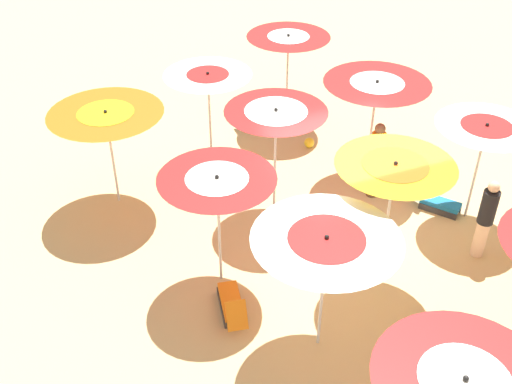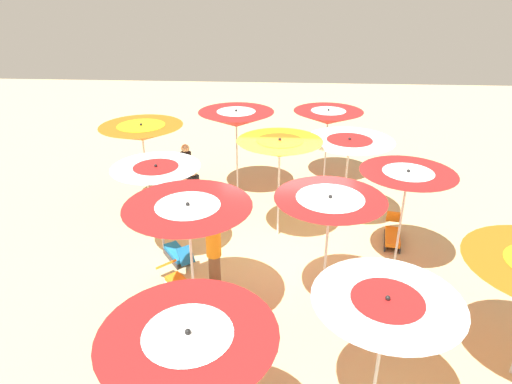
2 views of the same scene
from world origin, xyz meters
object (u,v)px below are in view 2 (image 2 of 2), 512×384
at_px(beachgoer_2, 214,251).
at_px(lounger_2, 178,254).
at_px(beach_umbrella_0, 189,345).
at_px(beach_umbrella_4, 329,207).
at_px(beach_umbrella_6, 156,173).
at_px(beach_umbrella_9, 142,133).
at_px(beach_umbrella_5, 407,180).
at_px(beach_umbrella_11, 328,117).
at_px(beachgoer_1, 187,173).
at_px(beach_umbrella_8, 349,146).
at_px(beachgoer_0, 195,198).
at_px(beach_umbrella_3, 188,216).
at_px(beach_umbrella_7, 280,148).
at_px(beach_umbrella_10, 236,119).
at_px(lounger_1, 180,283).
at_px(beach_umbrella_1, 386,309).
at_px(lounger_0, 393,234).
at_px(beach_ball, 218,373).

bearing_deg(beachgoer_2, lounger_2, 162.50).
height_order(beach_umbrella_0, beach_umbrella_4, beach_umbrella_4).
bearing_deg(beach_umbrella_6, beach_umbrella_9, -156.78).
distance_m(beach_umbrella_5, beach_umbrella_11, 4.95).
height_order(beach_umbrella_6, beachgoer_1, beach_umbrella_6).
distance_m(beach_umbrella_8, beachgoer_2, 4.54).
bearing_deg(beach_umbrella_9, beachgoer_0, 50.46).
relative_size(beach_umbrella_3, beach_umbrella_8, 1.04).
distance_m(beach_umbrella_6, lounger_2, 1.87).
distance_m(beach_umbrella_7, beach_umbrella_10, 2.91).
height_order(beach_umbrella_5, lounger_1, beach_umbrella_5).
bearing_deg(beach_umbrella_4, beach_umbrella_6, -115.30).
height_order(beach_umbrella_1, lounger_0, beach_umbrella_1).
bearing_deg(beach_ball, beach_umbrella_9, -154.99).
relative_size(beach_umbrella_5, beachgoer_0, 1.35).
distance_m(beach_umbrella_0, beach_umbrella_9, 8.05).
relative_size(beach_umbrella_11, beach_ball, 9.12).
bearing_deg(lounger_2, beach_umbrella_0, 159.49).
bearing_deg(beach_umbrella_9, lounger_1, 24.27).
bearing_deg(lounger_2, lounger_1, 158.73).
bearing_deg(beach_umbrella_9, beach_umbrella_4, 48.49).
bearing_deg(beach_umbrella_1, lounger_1, -128.25).
bearing_deg(lounger_0, beach_ball, -28.84).
bearing_deg(beach_umbrella_5, beach_umbrella_8, -154.73).
bearing_deg(lounger_0, lounger_1, -53.94).
bearing_deg(beach_umbrella_4, beach_umbrella_10, -157.02).
bearing_deg(lounger_1, beach_umbrella_0, -28.56).
bearing_deg(beach_umbrella_6, beach_ball, 26.15).
distance_m(beach_umbrella_11, beach_ball, 8.84).
bearing_deg(beach_umbrella_11, beach_umbrella_1, 0.51).
xyz_separation_m(beach_umbrella_0, beachgoer_1, (-7.62, -1.67, -1.18)).
height_order(beach_umbrella_5, beach_umbrella_10, beach_umbrella_10).
xyz_separation_m(lounger_1, beachgoer_2, (-0.13, 0.70, 0.73)).
xyz_separation_m(beach_umbrella_10, beach_ball, (7.24, 0.44, -2.07)).
xyz_separation_m(beach_umbrella_5, beach_umbrella_8, (-2.03, -0.96, 0.02)).
distance_m(beach_umbrella_3, lounger_2, 2.63).
relative_size(lounger_0, beach_ball, 4.97).
bearing_deg(beachgoer_0, beach_umbrella_7, -63.16).
relative_size(beach_umbrella_0, lounger_2, 2.18).
distance_m(beach_umbrella_5, beach_ball, 5.35).
height_order(beach_umbrella_5, beach_umbrella_7, beach_umbrella_7).
bearing_deg(beach_umbrella_1, beach_umbrella_5, 163.71).
relative_size(beach_umbrella_8, lounger_2, 2.11).
distance_m(beach_umbrella_5, beach_umbrella_7, 2.89).
distance_m(beach_umbrella_6, beachgoer_0, 1.64).
xyz_separation_m(beach_umbrella_7, beach_umbrella_8, (-0.95, 1.71, -0.23)).
distance_m(beach_umbrella_0, beach_umbrella_4, 3.91).
xyz_separation_m(beach_umbrella_3, beach_umbrella_10, (-5.65, 0.23, 0.10)).
xyz_separation_m(beach_umbrella_0, beachgoer_2, (-3.78, -0.34, -1.19)).
xyz_separation_m(beach_umbrella_7, beachgoer_2, (2.31, -1.23, -1.35)).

